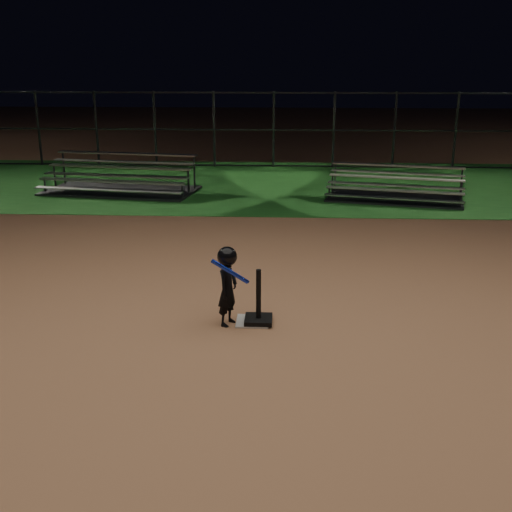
{
  "coord_description": "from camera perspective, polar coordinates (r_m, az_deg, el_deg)",
  "views": [
    {
      "loc": [
        0.44,
        -7.94,
        3.51
      ],
      "look_at": [
        0.0,
        1.0,
        0.65
      ],
      "focal_mm": 43.4,
      "sensor_mm": 36.0,
      "label": 1
    }
  ],
  "objects": [
    {
      "name": "ground",
      "position": [
        8.69,
        -0.33,
        -6.1
      ],
      "size": [
        80.0,
        80.0,
        0.0
      ],
      "primitive_type": "plane",
      "color": "#B27750",
      "rests_on": "ground"
    },
    {
      "name": "grass_strip",
      "position": [
        18.28,
        1.39,
        6.66
      ],
      "size": [
        60.0,
        8.0,
        0.01
      ],
      "primitive_type": "cube",
      "color": "#1C581D",
      "rests_on": "ground"
    },
    {
      "name": "home_plate",
      "position": [
        8.69,
        -0.33,
        -6.02
      ],
      "size": [
        0.45,
        0.45,
        0.02
      ],
      "primitive_type": "cube",
      "color": "beige",
      "rests_on": "ground"
    },
    {
      "name": "batting_tee",
      "position": [
        8.59,
        0.23,
        -5.2
      ],
      "size": [
        0.38,
        0.38,
        0.76
      ],
      "color": "black",
      "rests_on": "home_plate"
    },
    {
      "name": "child_batter",
      "position": [
        8.41,
        -2.63,
        -2.57
      ],
      "size": [
        0.51,
        0.45,
        1.12
      ],
      "rotation": [
        0.0,
        0.0,
        1.16
      ],
      "color": "black",
      "rests_on": "ground"
    },
    {
      "name": "bleacher_left",
      "position": [
        17.51,
        -12.42,
        6.42
      ],
      "size": [
        4.33,
        2.57,
        1.0
      ],
      "rotation": [
        0.0,
        0.0,
        -0.15
      ],
      "color": "#A5A5AA",
      "rests_on": "ground"
    },
    {
      "name": "bleacher_right",
      "position": [
        16.55,
        12.65,
        5.65
      ],
      "size": [
        3.71,
        2.4,
        0.84
      ],
      "rotation": [
        0.0,
        0.0,
        -0.23
      ],
      "color": "silver",
      "rests_on": "ground"
    },
    {
      "name": "backstop_fence",
      "position": [
        21.07,
        1.64,
        11.54
      ],
      "size": [
        20.08,
        0.08,
        2.5
      ],
      "color": "#38383D",
      "rests_on": "ground"
    }
  ]
}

